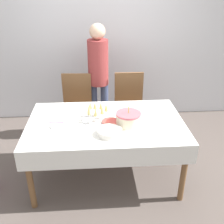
% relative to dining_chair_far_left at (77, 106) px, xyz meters
% --- Properties ---
extents(ground_plane, '(12.00, 12.00, 0.00)m').
position_rel_dining_chair_far_left_xyz_m(ground_plane, '(0.36, -0.84, -0.52)').
color(ground_plane, '#564C47').
extents(wall_back, '(8.00, 0.05, 2.70)m').
position_rel_dining_chair_far_left_xyz_m(wall_back, '(0.36, 0.77, 0.83)').
color(wall_back, silver).
rests_on(wall_back, ground_plane).
extents(dining_table, '(1.67, 1.04, 0.72)m').
position_rel_dining_chair_far_left_xyz_m(dining_table, '(0.36, -0.84, 0.10)').
color(dining_table, white).
rests_on(dining_table, ground_plane).
extents(dining_chair_far_left, '(0.45, 0.45, 0.95)m').
position_rel_dining_chair_far_left_xyz_m(dining_chair_far_left, '(0.00, 0.00, 0.00)').
color(dining_chair_far_left, brown).
rests_on(dining_chair_far_left, ground_plane).
extents(dining_chair_far_right, '(0.42, 0.42, 0.95)m').
position_rel_dining_chair_far_left_xyz_m(dining_chair_far_right, '(0.73, 0.00, 0.00)').
color(dining_chair_far_right, brown).
rests_on(dining_chair_far_right, ground_plane).
extents(birthday_cake, '(0.26, 0.26, 0.21)m').
position_rel_dining_chair_far_left_xyz_m(birthday_cake, '(0.59, -0.93, 0.27)').
color(birthday_cake, beige).
rests_on(birthday_cake, dining_table).
extents(champagne_tray, '(0.32, 0.32, 0.18)m').
position_rel_dining_chair_far_left_xyz_m(champagne_tray, '(0.26, -0.79, 0.29)').
color(champagne_tray, silver).
rests_on(champagne_tray, dining_table).
extents(plate_stack_main, '(0.24, 0.24, 0.06)m').
position_rel_dining_chair_far_left_xyz_m(plate_stack_main, '(0.39, -1.11, 0.23)').
color(plate_stack_main, silver).
rests_on(plate_stack_main, dining_table).
extents(plate_stack_dessert, '(0.18, 0.18, 0.03)m').
position_rel_dining_chair_far_left_xyz_m(plate_stack_dessert, '(0.41, -0.89, 0.22)').
color(plate_stack_dessert, '#CC4C47').
rests_on(plate_stack_dessert, dining_table).
extents(cake_knife, '(0.29, 0.12, 0.00)m').
position_rel_dining_chair_far_left_xyz_m(cake_knife, '(0.62, -1.14, 0.20)').
color(cake_knife, silver).
rests_on(cake_knife, dining_table).
extents(fork_pile, '(0.17, 0.07, 0.02)m').
position_rel_dining_chair_far_left_xyz_m(fork_pile, '(-0.12, -0.93, 0.21)').
color(fork_pile, silver).
rests_on(fork_pile, dining_table).
extents(napkin_pile, '(0.15, 0.15, 0.01)m').
position_rel_dining_chair_far_left_xyz_m(napkin_pile, '(-0.16, -0.78, 0.21)').
color(napkin_pile, pink).
rests_on(napkin_pile, dining_table).
extents(person_standing, '(0.28, 0.28, 1.59)m').
position_rel_dining_chair_far_left_xyz_m(person_standing, '(0.31, 0.18, 0.44)').
color(person_standing, '#3F4C72').
rests_on(person_standing, ground_plane).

